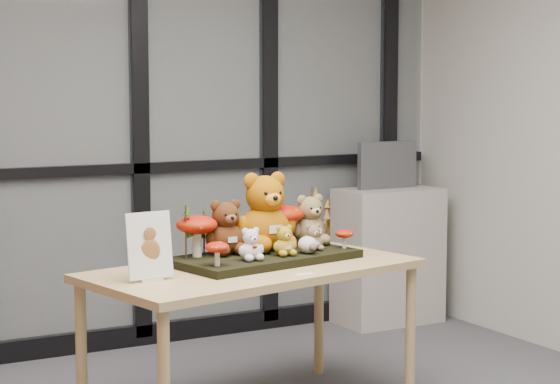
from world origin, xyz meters
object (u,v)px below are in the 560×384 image
bear_small_yellow (284,239)px  bear_brown_medium (225,224)px  bear_tan_back (310,217)px  plush_cream_hedgehog (308,244)px  bear_white_bow (251,242)px  monitor (387,165)px  cabinet (388,256)px  mushroom_back_left (197,234)px  mushroom_front_right (344,238)px  display_table (253,280)px  mushroom_front_left (217,252)px  sign_holder (150,249)px  bear_beige_small (313,236)px  diorama_tray (264,258)px  bear_pooh_yellow (265,207)px  mushroom_back_right (283,224)px

bear_small_yellow → bear_brown_medium: bearing=130.9°
bear_tan_back → plush_cream_hedgehog: (-0.14, -0.22, -0.09)m
bear_white_bow → plush_cream_hedgehog: bearing=-5.2°
plush_cream_hedgehog → monitor: size_ratio=0.21×
bear_brown_medium → cabinet: size_ratio=0.32×
mushroom_back_left → mushroom_front_right: bearing=-9.7°
display_table → bear_tan_back: bearing=15.1°
bear_brown_medium → mushroom_front_left: bearing=-133.8°
monitor → bear_brown_medium: bearing=-146.8°
bear_small_yellow → sign_holder: sign_holder is taller
bear_small_yellow → bear_beige_small: 0.20m
bear_small_yellow → display_table: bearing=164.8°
bear_white_bow → monitor: size_ratio=0.39×
sign_holder → diorama_tray: bearing=9.7°
display_table → mushroom_back_left: (-0.21, 0.16, 0.21)m
mushroom_front_left → cabinet: bearing=36.0°
bear_pooh_yellow → bear_small_yellow: (0.00, -0.19, -0.13)m
bear_pooh_yellow → mushroom_back_right: size_ratio=1.81×
bear_beige_small → display_table: bearing=176.8°
bear_pooh_yellow → mushroom_front_left: 0.49m
display_table → plush_cream_hedgehog: bearing=-13.9°
mushroom_back_right → bear_tan_back: bearing=-2.4°
mushroom_back_left → sign_holder: bearing=-143.4°
sign_holder → cabinet: 2.57m
bear_white_bow → sign_holder: size_ratio=0.56×
bear_small_yellow → bear_white_bow: size_ratio=0.96×
diorama_tray → plush_cream_hedgehog: bearing=-37.8°
bear_small_yellow → mushroom_back_right: (0.12, 0.23, 0.04)m
mushroom_back_left → mushroom_front_left: 0.26m
diorama_tray → bear_tan_back: 0.39m
bear_pooh_yellow → plush_cream_hedgehog: size_ratio=4.60×
display_table → bear_brown_medium: (-0.06, 0.16, 0.25)m
cabinet → bear_pooh_yellow: bearing=-143.9°
bear_pooh_yellow → bear_brown_medium: 0.23m
diorama_tray → bear_small_yellow: size_ratio=5.55×
display_table → sign_holder: 0.58m
plush_cream_hedgehog → cabinet: bearing=32.0°
bear_tan_back → diorama_tray: bearing=-169.1°
diorama_tray → bear_beige_small: bear_beige_small is taller
plush_cream_hedgehog → mushroom_back_left: (-0.49, 0.17, 0.06)m
diorama_tray → bear_small_yellow: bearing=-68.1°
mushroom_back_left → monitor: (1.83, 1.11, 0.16)m
bear_pooh_yellow → bear_tan_back: (0.27, 0.04, -0.07)m
cabinet → display_table: bearing=-142.5°
bear_beige_small → mushroom_front_left: (-0.58, -0.15, -0.01)m
diorama_tray → bear_brown_medium: 0.24m
bear_small_yellow → cabinet: bear_small_yellow is taller
bear_pooh_yellow → cabinet: bearing=24.9°
display_table → mushroom_front_left: 0.30m
bear_beige_small → mushroom_back_left: mushroom_back_left is taller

